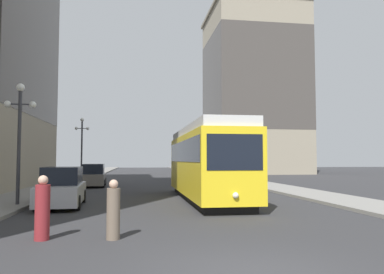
{
  "coord_description": "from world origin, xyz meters",
  "views": [
    {
      "loc": [
        -2.15,
        -6.85,
        2.14
      ],
      "look_at": [
        0.48,
        10.75,
        3.23
      ],
      "focal_mm": 35.26,
      "sensor_mm": 36.0,
      "label": 1
    }
  ],
  "objects_px": {
    "streetcar": "(206,161)",
    "lamp_post_left_near": "(20,124)",
    "transit_bus": "(211,162)",
    "lamp_post_left_far": "(82,140)",
    "pedestrian_crossing_near": "(42,210)",
    "parked_car_left_mid": "(94,176)",
    "parked_car_left_near": "(62,188)",
    "pedestrian_crossing_far": "(113,211)"
  },
  "relations": [
    {
      "from": "streetcar",
      "to": "lamp_post_left_far",
      "type": "height_order",
      "value": "lamp_post_left_far"
    },
    {
      "from": "transit_bus",
      "to": "lamp_post_left_far",
      "type": "xyz_separation_m",
      "value": [
        -12.58,
        1.59,
        2.18
      ]
    },
    {
      "from": "parked_car_left_mid",
      "to": "pedestrian_crossing_far",
      "type": "distance_m",
      "value": 21.04
    },
    {
      "from": "streetcar",
      "to": "pedestrian_crossing_far",
      "type": "height_order",
      "value": "streetcar"
    },
    {
      "from": "transit_bus",
      "to": "pedestrian_crossing_far",
      "type": "relative_size",
      "value": 7.68
    },
    {
      "from": "pedestrian_crossing_near",
      "to": "lamp_post_left_far",
      "type": "bearing_deg",
      "value": 174.5
    },
    {
      "from": "streetcar",
      "to": "pedestrian_crossing_far",
      "type": "relative_size",
      "value": 7.6
    },
    {
      "from": "transit_bus",
      "to": "parked_car_left_near",
      "type": "height_order",
      "value": "transit_bus"
    },
    {
      "from": "transit_bus",
      "to": "parked_car_left_mid",
      "type": "distance_m",
      "value": 11.92
    },
    {
      "from": "streetcar",
      "to": "lamp_post_left_far",
      "type": "bearing_deg",
      "value": 116.38
    },
    {
      "from": "pedestrian_crossing_far",
      "to": "parked_car_left_near",
      "type": "bearing_deg",
      "value": 57.29
    },
    {
      "from": "lamp_post_left_near",
      "to": "pedestrian_crossing_near",
      "type": "bearing_deg",
      "value": -69.31
    },
    {
      "from": "transit_bus",
      "to": "parked_car_left_mid",
      "type": "relative_size",
      "value": 2.72
    },
    {
      "from": "parked_car_left_near",
      "to": "lamp_post_left_far",
      "type": "distance_m",
      "value": 20.23
    },
    {
      "from": "transit_bus",
      "to": "parked_car_left_near",
      "type": "xyz_separation_m",
      "value": [
        -10.68,
        -18.28,
        -1.1
      ]
    },
    {
      "from": "streetcar",
      "to": "parked_car_left_near",
      "type": "xyz_separation_m",
      "value": [
        -7.11,
        -1.79,
        -1.26
      ]
    },
    {
      "from": "parked_car_left_mid",
      "to": "lamp_post_left_near",
      "type": "bearing_deg",
      "value": -100.31
    },
    {
      "from": "streetcar",
      "to": "pedestrian_crossing_far",
      "type": "bearing_deg",
      "value": -114.51
    },
    {
      "from": "pedestrian_crossing_near",
      "to": "pedestrian_crossing_far",
      "type": "height_order",
      "value": "pedestrian_crossing_near"
    },
    {
      "from": "pedestrian_crossing_far",
      "to": "lamp_post_left_far",
      "type": "bearing_deg",
      "value": 47.23
    },
    {
      "from": "parked_car_left_near",
      "to": "pedestrian_crossing_far",
      "type": "xyz_separation_m",
      "value": [
        2.77,
        -7.77,
        -0.09
      ]
    },
    {
      "from": "parked_car_left_mid",
      "to": "lamp_post_left_near",
      "type": "xyz_separation_m",
      "value": [
        -1.9,
        -13.27,
        2.92
      ]
    },
    {
      "from": "lamp_post_left_near",
      "to": "lamp_post_left_far",
      "type": "bearing_deg",
      "value": 90.0
    },
    {
      "from": "streetcar",
      "to": "parked_car_left_mid",
      "type": "xyz_separation_m",
      "value": [
        -7.11,
        11.3,
        -1.26
      ]
    },
    {
      "from": "streetcar",
      "to": "lamp_post_left_near",
      "type": "relative_size",
      "value": 2.23
    },
    {
      "from": "pedestrian_crossing_far",
      "to": "lamp_post_left_far",
      "type": "distance_m",
      "value": 28.23
    },
    {
      "from": "transit_bus",
      "to": "pedestrian_crossing_far",
      "type": "distance_m",
      "value": 27.25
    },
    {
      "from": "transit_bus",
      "to": "pedestrian_crossing_near",
      "type": "xyz_separation_m",
      "value": [
        -9.78,
        -25.85,
        -1.14
      ]
    },
    {
      "from": "parked_car_left_mid",
      "to": "pedestrian_crossing_far",
      "type": "xyz_separation_m",
      "value": [
        2.77,
        -20.86,
        -0.09
      ]
    },
    {
      "from": "parked_car_left_mid",
      "to": "pedestrian_crossing_near",
      "type": "distance_m",
      "value": 20.68
    },
    {
      "from": "pedestrian_crossing_near",
      "to": "lamp_post_left_near",
      "type": "bearing_deg",
      "value": -170.61
    },
    {
      "from": "pedestrian_crossing_near",
      "to": "streetcar",
      "type": "bearing_deg",
      "value": 135.11
    },
    {
      "from": "parked_car_left_near",
      "to": "pedestrian_crossing_far",
      "type": "distance_m",
      "value": 8.25
    },
    {
      "from": "streetcar",
      "to": "lamp_post_left_far",
      "type": "relative_size",
      "value": 2.0
    },
    {
      "from": "pedestrian_crossing_far",
      "to": "lamp_post_left_far",
      "type": "height_order",
      "value": "lamp_post_left_far"
    },
    {
      "from": "transit_bus",
      "to": "parked_car_left_mid",
      "type": "height_order",
      "value": "transit_bus"
    },
    {
      "from": "transit_bus",
      "to": "lamp_post_left_far",
      "type": "relative_size",
      "value": 2.02
    },
    {
      "from": "parked_car_left_mid",
      "to": "pedestrian_crossing_near",
      "type": "height_order",
      "value": "parked_car_left_mid"
    },
    {
      "from": "lamp_post_left_far",
      "to": "transit_bus",
      "type": "bearing_deg",
      "value": -7.19
    },
    {
      "from": "transit_bus",
      "to": "lamp_post_left_near",
      "type": "xyz_separation_m",
      "value": [
        -12.58,
        -18.46,
        1.81
      ]
    },
    {
      "from": "transit_bus",
      "to": "pedestrian_crossing_far",
      "type": "bearing_deg",
      "value": -105.77
    },
    {
      "from": "pedestrian_crossing_near",
      "to": "lamp_post_left_near",
      "type": "relative_size",
      "value": 0.31
    }
  ]
}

